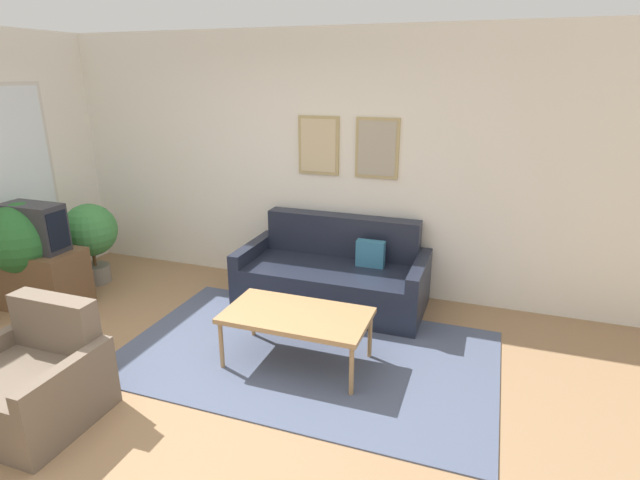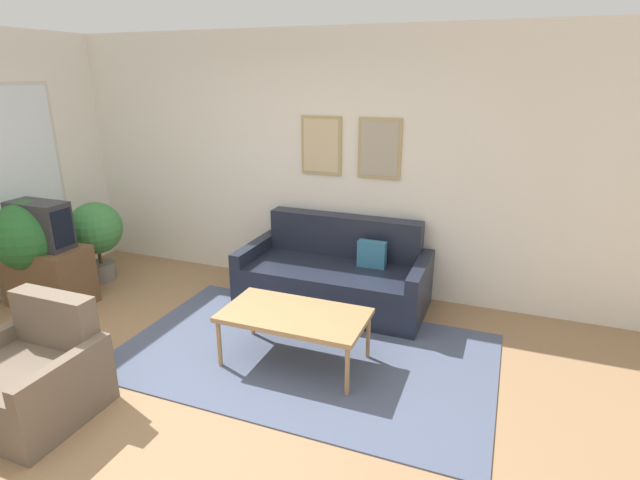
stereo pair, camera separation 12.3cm
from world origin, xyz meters
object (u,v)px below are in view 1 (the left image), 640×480
(couch, at_px, (334,276))
(coffee_table, at_px, (297,317))
(tv, at_px, (34,227))
(armchair, at_px, (33,383))
(potted_plant_tall, at_px, (24,240))

(couch, height_order, coffee_table, couch)
(tv, xyz_separation_m, armchair, (1.34, -1.34, -0.58))
(tv, distance_m, armchair, 1.98)
(couch, xyz_separation_m, potted_plant_tall, (-2.81, -1.12, 0.42))
(tv, bearing_deg, armchair, -45.03)
(potted_plant_tall, bearing_deg, coffee_table, -1.38)
(couch, bearing_deg, coffee_table, -86.44)
(couch, relative_size, tv, 3.09)
(coffee_table, xyz_separation_m, tv, (-2.77, 0.11, 0.43))
(coffee_table, relative_size, tv, 1.92)
(couch, xyz_separation_m, armchair, (-1.36, -2.42, -0.03))
(coffee_table, height_order, armchair, armchair)
(coffee_table, bearing_deg, potted_plant_tall, 178.62)
(couch, xyz_separation_m, coffee_table, (0.07, -1.19, 0.12))
(potted_plant_tall, bearing_deg, couch, 21.63)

